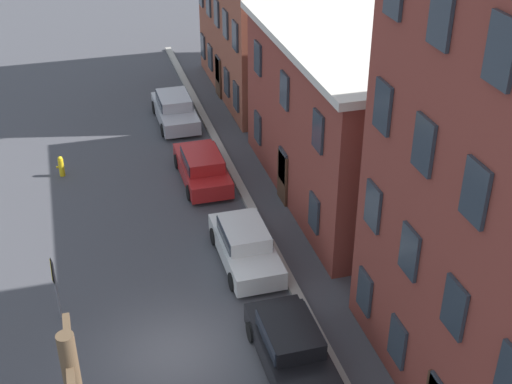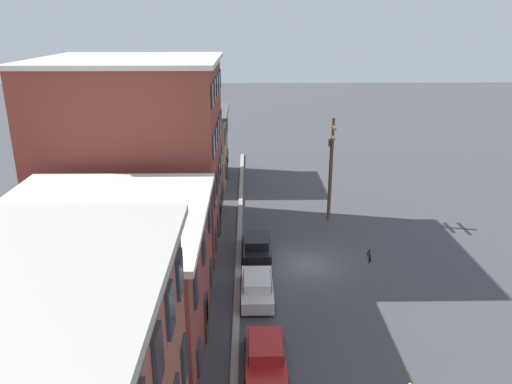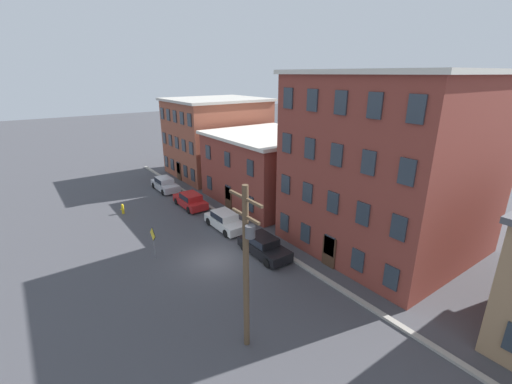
{
  "view_description": "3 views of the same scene",
  "coord_description": "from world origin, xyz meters",
  "px_view_note": "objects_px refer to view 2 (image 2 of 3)",
  "views": [
    {
      "loc": [
        16.54,
        -2.06,
        15.49
      ],
      "look_at": [
        1.0,
        2.31,
        5.99
      ],
      "focal_mm": 50.0,
      "sensor_mm": 36.0,
      "label": 1
    },
    {
      "loc": [
        -29.35,
        3.82,
        15.2
      ],
      "look_at": [
        1.14,
        3.32,
        4.66
      ],
      "focal_mm": 35.0,
      "sensor_mm": 36.0,
      "label": 2
    },
    {
      "loc": [
        19.11,
        -10.11,
        12.57
      ],
      "look_at": [
        1.1,
        2.83,
        4.86
      ],
      "focal_mm": 24.0,
      "sensor_mm": 36.0,
      "label": 3
    }
  ],
  "objects_px": {
    "car_red": "(266,355)",
    "car_black": "(257,245)",
    "car_white": "(257,286)",
    "utility_pole": "(331,163)",
    "caution_sign": "(369,261)"
  },
  "relations": [
    {
      "from": "car_red",
      "to": "car_black",
      "type": "height_order",
      "value": "same"
    },
    {
      "from": "car_red",
      "to": "car_black",
      "type": "xyz_separation_m",
      "value": [
        11.78,
        0.21,
        0.0
      ]
    },
    {
      "from": "car_white",
      "to": "car_black",
      "type": "distance_m",
      "value": 5.55
    },
    {
      "from": "car_black",
      "to": "car_red",
      "type": "bearing_deg",
      "value": -178.99
    },
    {
      "from": "car_black",
      "to": "utility_pole",
      "type": "distance_m",
      "value": 9.64
    },
    {
      "from": "caution_sign",
      "to": "utility_pole",
      "type": "xyz_separation_m",
      "value": [
        10.69,
        0.72,
        3.02
      ]
    },
    {
      "from": "car_white",
      "to": "caution_sign",
      "type": "bearing_deg",
      "value": -78.09
    },
    {
      "from": "car_red",
      "to": "car_black",
      "type": "distance_m",
      "value": 11.78
    },
    {
      "from": "car_white",
      "to": "caution_sign",
      "type": "xyz_separation_m",
      "value": [
        1.41,
        -6.69,
        0.85
      ]
    },
    {
      "from": "car_red",
      "to": "utility_pole",
      "type": "distance_m",
      "value": 19.58
    },
    {
      "from": "car_black",
      "to": "utility_pole",
      "type": "height_order",
      "value": "utility_pole"
    },
    {
      "from": "caution_sign",
      "to": "car_red",
      "type": "bearing_deg",
      "value": 139.92
    },
    {
      "from": "car_red",
      "to": "car_white",
      "type": "distance_m",
      "value": 6.23
    },
    {
      "from": "car_red",
      "to": "utility_pole",
      "type": "height_order",
      "value": "utility_pole"
    },
    {
      "from": "car_white",
      "to": "car_black",
      "type": "bearing_deg",
      "value": -0.59
    }
  ]
}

